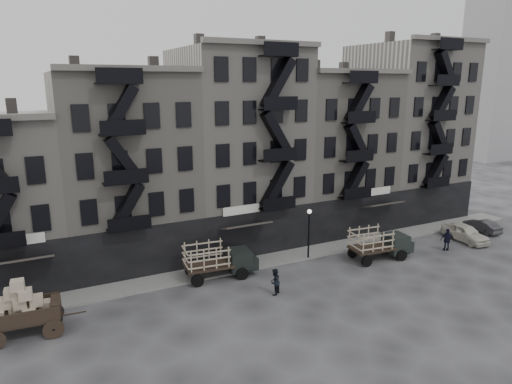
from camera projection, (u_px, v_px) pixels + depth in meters
name	position (u px, v px, depth m)	size (l,w,h in m)	color
ground	(293.00, 278.00, 34.22)	(140.00, 140.00, 0.00)	#38383A
sidewalk	(270.00, 260.00, 37.46)	(55.00, 2.50, 0.15)	slate
building_midwest	(125.00, 169.00, 36.59)	(10.00, 11.35, 16.20)	gray
building_center	(238.00, 148.00, 40.72)	(10.00, 11.35, 18.20)	gray
building_mideast	(329.00, 152.00, 45.34)	(10.00, 11.35, 16.20)	gray
building_east	(406.00, 132.00, 49.35)	(10.00, 11.35, 19.20)	gray
lamp_post	(309.00, 227.00, 37.13)	(0.36, 0.36, 4.28)	black
wagon	(20.00, 304.00, 25.98)	(4.30, 2.51, 3.52)	black
stake_truck_west	(219.00, 258.00, 33.92)	(5.60, 2.70, 2.72)	black
stake_truck_east	(380.00, 241.00, 37.46)	(5.56, 2.69, 2.70)	black
car_east	(465.00, 233.00, 41.89)	(1.86, 4.61, 1.57)	beige
car_far	(482.00, 226.00, 44.49)	(1.30, 3.72, 1.22)	#2A2A2C
pedestrian_west	(59.00, 314.00, 26.93)	(0.70, 0.46, 1.93)	black
pedestrian_mid	(275.00, 282.00, 31.32)	(0.91, 0.71, 1.87)	black
policeman	(447.00, 240.00, 39.47)	(1.16, 0.48, 1.98)	black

